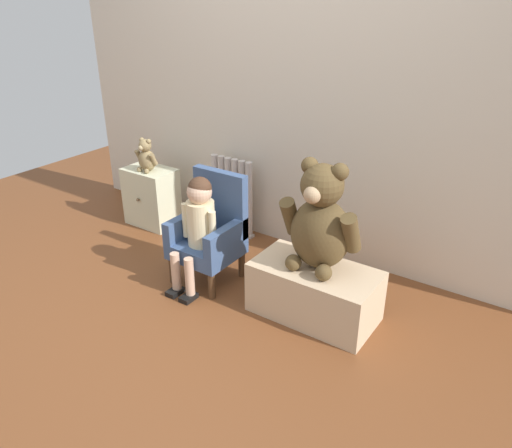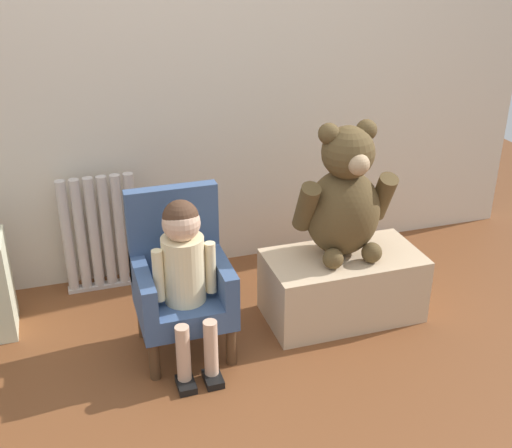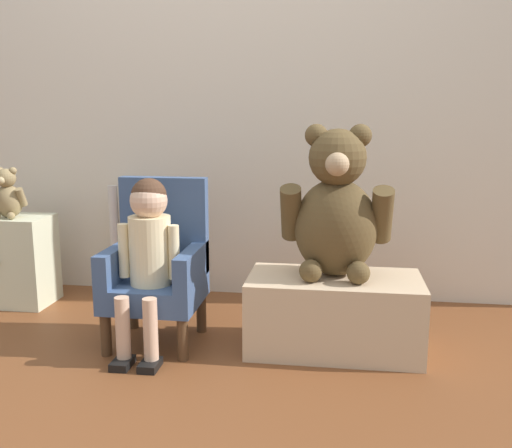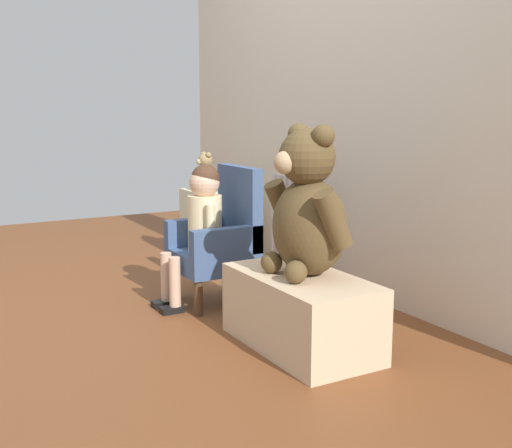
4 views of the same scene
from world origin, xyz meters
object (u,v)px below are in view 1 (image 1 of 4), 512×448
(small_dresser, at_px, (152,197))
(small_teddy_bear, at_px, (146,157))
(large_teddy_bear, at_px, (321,222))
(low_bench, at_px, (314,292))
(radiator, at_px, (232,197))
(child_figure, at_px, (198,218))
(child_armchair, at_px, (211,232))

(small_dresser, height_order, small_teddy_bear, small_teddy_bear)
(small_dresser, relative_size, large_teddy_bear, 0.74)
(low_bench, bearing_deg, small_dresser, 167.60)
(radiator, distance_m, child_figure, 0.76)
(child_armchair, relative_size, child_figure, 0.98)
(radiator, bearing_deg, small_dresser, -159.42)
(radiator, relative_size, small_dresser, 1.30)
(radiator, height_order, small_dresser, radiator)
(radiator, height_order, child_figure, child_figure)
(child_figure, height_order, low_bench, child_figure)
(radiator, bearing_deg, child_figure, -68.49)
(child_figure, bearing_deg, low_bench, 8.13)
(child_figure, distance_m, small_teddy_bear, 0.97)
(child_figure, distance_m, low_bench, 0.81)
(child_figure, xyz_separation_m, small_teddy_bear, (-0.86, 0.43, 0.11))
(large_teddy_bear, bearing_deg, child_armchair, -178.08)
(child_armchair, distance_m, child_figure, 0.18)
(child_armchair, bearing_deg, radiator, 115.10)
(low_bench, bearing_deg, large_teddy_bear, 94.92)
(child_armchair, bearing_deg, child_figure, -90.00)
(small_teddy_bear, bearing_deg, child_figure, -26.58)
(child_figure, bearing_deg, radiator, 111.51)
(child_figure, relative_size, small_teddy_bear, 2.82)
(radiator, xyz_separation_m, large_teddy_bear, (1.01, -0.56, 0.28))
(small_dresser, bearing_deg, small_teddy_bear, -56.06)
(radiator, bearing_deg, large_teddy_bear, -28.83)
(large_teddy_bear, relative_size, small_teddy_bear, 2.44)
(low_bench, relative_size, small_teddy_bear, 2.79)
(small_dresser, bearing_deg, low_bench, -12.40)
(radiator, distance_m, small_dresser, 0.66)
(radiator, xyz_separation_m, small_dresser, (-0.61, -0.23, -0.07))
(small_dresser, xyz_separation_m, large_teddy_bear, (1.62, -0.33, 0.35))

